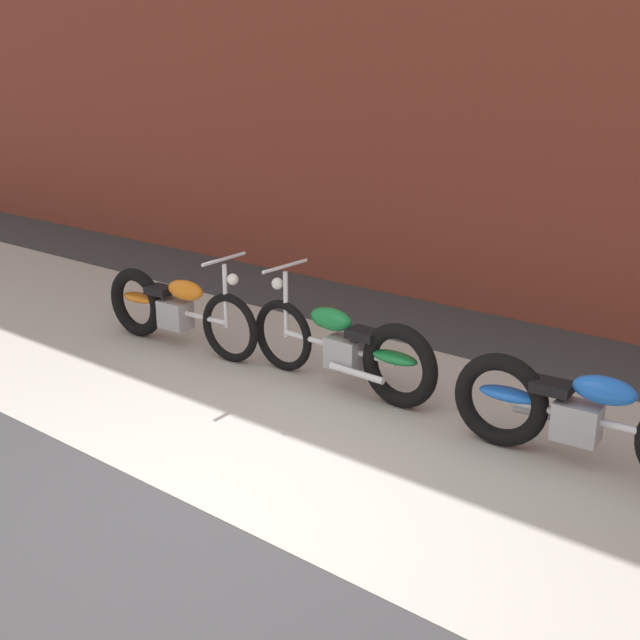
{
  "coord_description": "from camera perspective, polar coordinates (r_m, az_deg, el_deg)",
  "views": [
    {
      "loc": [
        3.3,
        -3.0,
        2.76
      ],
      "look_at": [
        -0.52,
        1.78,
        0.75
      ],
      "focal_mm": 44.24,
      "sensor_mm": 36.0,
      "label": 1
    }
  ],
  "objects": [
    {
      "name": "ground_plane",
      "position": [
        5.25,
        -7.94,
        -13.76
      ],
      "size": [
        80.0,
        80.0,
        0.0
      ],
      "primitive_type": "plane",
      "color": "#38383A"
    },
    {
      "name": "sidewalk_slab",
      "position": [
        6.41,
        3.49,
        -7.33
      ],
      "size": [
        36.0,
        3.5,
        0.01
      ],
      "primitive_type": "cube",
      "color": "#B2ADA3",
      "rests_on": "ground"
    },
    {
      "name": "brick_building_wall",
      "position": [
        8.84,
        17.38,
        16.15
      ],
      "size": [
        36.0,
        0.5,
        5.13
      ],
      "primitive_type": "cube",
      "color": "brown",
      "rests_on": "ground"
    },
    {
      "name": "motorcycle_orange",
      "position": [
        8.1,
        -10.82,
        0.9
      ],
      "size": [
        2.01,
        0.58,
        1.03
      ],
      "rotation": [
        0.0,
        0.0,
        0.05
      ],
      "color": "black",
      "rests_on": "ground"
    },
    {
      "name": "motorcycle_green",
      "position": [
        6.81,
        2.33,
        -2.11
      ],
      "size": [
        2.01,
        0.58,
        1.03
      ],
      "rotation": [
        0.0,
        0.0,
        3.12
      ],
      "color": "black",
      "rests_on": "ground"
    },
    {
      "name": "motorcycle_blue",
      "position": [
        5.89,
        17.43,
        -6.34
      ],
      "size": [
        2.01,
        0.58,
        1.03
      ],
      "rotation": [
        0.0,
        0.0,
        0.08
      ],
      "color": "black",
      "rests_on": "ground"
    }
  ]
}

